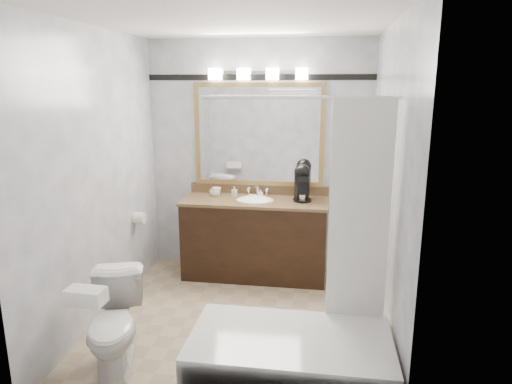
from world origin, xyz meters
TOP-DOWN VIEW (x-y plane):
  - room at (0.00, 0.00)m, footprint 2.42×2.62m
  - vanity at (0.00, 1.02)m, footprint 1.53×0.58m
  - mirror at (0.00, 1.28)m, footprint 1.40×0.04m
  - vanity_light_bar at (0.00, 1.23)m, footprint 1.02×0.14m
  - accent_stripe at (0.00, 1.29)m, footprint 2.40×0.01m
  - bathtub at (0.55, -0.90)m, footprint 1.30×0.75m
  - tp_roll at (-1.14, 0.66)m, footprint 0.11×0.12m
  - toilet at (-0.75, -0.78)m, footprint 0.57×0.76m
  - tissue_box at (-0.75, -1.12)m, footprint 0.25×0.14m
  - coffee_maker at (0.48, 1.09)m, footprint 0.19×0.25m
  - cup_left at (-0.46, 1.12)m, footprint 0.11×0.11m
  - cup_right at (-0.44, 1.14)m, footprint 0.11×0.11m
  - soap_bottle_a at (-0.25, 1.15)m, footprint 0.06×0.06m
  - soap_bottle_b at (0.04, 1.16)m, footprint 0.06×0.06m
  - soap_bar at (-0.05, 1.13)m, footprint 0.07×0.05m

SIDE VIEW (x-z plane):
  - bathtub at x=0.55m, z-range -0.70..1.26m
  - toilet at x=-0.75m, z-range 0.00..0.69m
  - vanity at x=0.00m, z-range -0.04..0.93m
  - tp_roll at x=-1.14m, z-range 0.64..0.76m
  - tissue_box at x=-0.75m, z-range 0.69..0.79m
  - soap_bar at x=-0.05m, z-range 0.85..0.87m
  - cup_left at x=-0.46m, z-range 0.85..0.93m
  - soap_bottle_b at x=0.04m, z-range 0.85..0.93m
  - cup_right at x=-0.44m, z-range 0.85..0.94m
  - soap_bottle_a at x=-0.25m, z-range 0.85..0.95m
  - coffee_maker at x=0.48m, z-range 0.86..1.23m
  - room at x=0.00m, z-range -0.01..2.51m
  - mirror at x=0.00m, z-range 0.95..2.05m
  - accent_stripe at x=0.00m, z-range 2.07..2.13m
  - vanity_light_bar at x=0.00m, z-range 2.07..2.19m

